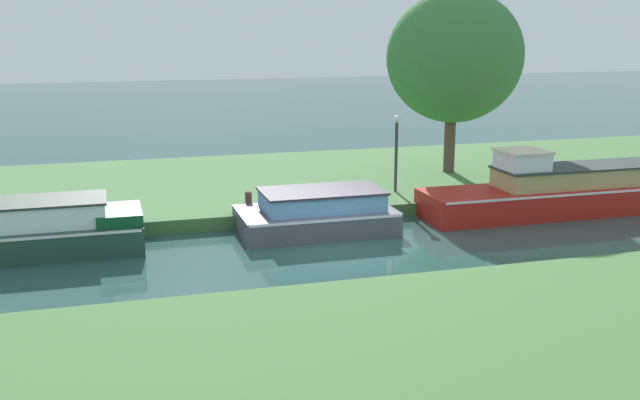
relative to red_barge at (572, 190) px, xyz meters
name	(u,v)px	position (x,y,z in m)	size (l,w,h in m)	color
ground_plane	(334,243)	(-8.06, -1.20, -0.68)	(120.00, 120.00, 0.00)	#284B45
riverbank_far	(275,183)	(-8.06, 5.80, -0.48)	(72.00, 10.00, 0.40)	#47733D
riverbank_near	(507,390)	(-8.06, -10.20, -0.48)	(72.00, 10.00, 0.40)	#47733B
red_barge	(572,190)	(0.00, 0.00, 0.00)	(9.29, 2.04, 2.02)	#AE1F17
slate_narrowboat	(318,213)	(-8.17, 0.00, -0.15)	(4.31, 2.36, 1.19)	#4F4C5B
forest_cruiser	(30,232)	(-15.70, 0.00, -0.09)	(5.86, 2.15, 1.38)	#214032
willow_tree_left	(456,57)	(-1.72, 4.84, 3.86)	(5.06, 3.43, 6.47)	brown
lamp_post	(396,143)	(-4.82, 2.54, 1.31)	(0.24, 0.24, 2.47)	#333338
mooring_post_near	(552,182)	(0.20, 1.37, -0.02)	(0.19, 0.19, 0.51)	#4C3529
mooring_post_far	(249,201)	(-9.85, 1.37, 0.00)	(0.20, 0.20, 0.55)	#4D332A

